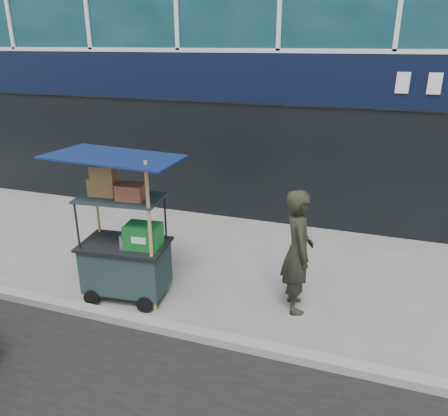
% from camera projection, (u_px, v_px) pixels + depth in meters
% --- Properties ---
extents(ground, '(80.00, 80.00, 0.00)m').
position_uv_depth(ground, '(205.00, 330.00, 5.76)').
color(ground, slate).
rests_on(ground, ground).
extents(curb, '(80.00, 0.18, 0.12)m').
position_uv_depth(curb, '(200.00, 335.00, 5.56)').
color(curb, gray).
rests_on(curb, ground).
extents(vendor_cart, '(1.75, 1.32, 2.22)m').
position_uv_depth(vendor_cart, '(126.00, 248.00, 6.26)').
color(vendor_cart, '#19292A').
rests_on(vendor_cart, ground).
extents(vendor_man, '(0.62, 0.75, 1.77)m').
position_uv_depth(vendor_man, '(298.00, 251.00, 5.94)').
color(vendor_man, black).
rests_on(vendor_man, ground).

